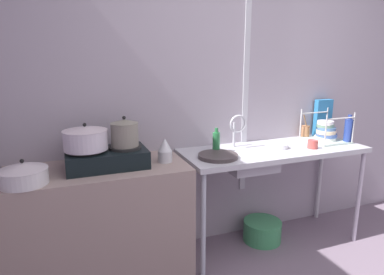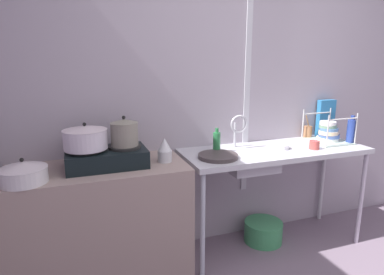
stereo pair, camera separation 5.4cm
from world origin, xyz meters
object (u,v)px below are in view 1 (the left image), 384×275
pot_on_left_burner (86,138)px  sink_basin (249,161)px  faucet (237,126)px  utensil_jar (305,131)px  pot_on_right_burner (125,133)px  bottle_by_sink (216,142)px  dish_rack (326,133)px  cup_by_rack (313,144)px  bottle_by_rack (349,130)px  cereal_box (323,118)px  frying_pan (218,156)px  small_bowl_on_drainboard (279,146)px  bucket_on_floor (262,231)px  pot_beside_stove (23,174)px  percolator (165,150)px  stove (107,158)px

pot_on_left_burner → sink_basin: pot_on_left_burner is taller
faucet → utensil_jar: (0.77, 0.11, -0.13)m
pot_on_left_burner → pot_on_right_burner: 0.25m
bottle_by_sink → faucet: bearing=13.9°
dish_rack → cup_by_rack: bearing=-149.7°
faucet → bottle_by_rack: (0.98, -0.18, -0.08)m
faucet → dish_rack: size_ratio=0.83×
pot_on_right_burner → dish_rack: size_ratio=0.62×
cereal_box → faucet: bearing=-170.6°
frying_pan → utensil_jar: (1.03, 0.30, 0.04)m
dish_rack → small_bowl_on_drainboard: 0.52m
bucket_on_floor → pot_beside_stove: bearing=-173.4°
faucet → bottle_by_sink: 0.24m
pot_on_left_burner → bucket_on_floor: 1.72m
frying_pan → cup_by_rack: 0.83m
pot_on_left_burner → cereal_box: 2.15m
pot_beside_stove → faucet: faucet is taller
sink_basin → bottle_by_rack: (0.94, -0.05, 0.18)m
percolator → frying_pan: percolator is taller
stove → percolator: 0.40m
cup_by_rack → cereal_box: bearing=41.2°
pot_beside_stove → cereal_box: 2.53m
stove → cup_by_rack: size_ratio=6.51×
percolator → dish_rack: 1.49m
faucet → cereal_box: size_ratio=0.81×
sink_basin → faucet: size_ratio=1.38×
bottle_by_sink → pot_beside_stove: bearing=-170.9°
pot_beside_stove → faucet: bearing=9.7°
frying_pan → utensil_jar: 1.07m
cereal_box → stove: bearing=-171.0°
cup_by_rack → bottle_by_rack: size_ratio=0.33×
pot_on_left_burner → pot_on_right_burner: pot_on_right_burner is taller
faucet → bottle_by_sink: faucet is taller
bottle_by_rack → bucket_on_floor: (-0.74, 0.12, -0.86)m
bottle_by_rack → bucket_on_floor: size_ratio=0.74×
dish_rack → stove: bearing=-178.7°
percolator → small_bowl_on_drainboard: (0.97, 0.02, -0.07)m
percolator → cereal_box: cereal_box is taller
pot_on_left_burner → faucet: bearing=5.5°
pot_beside_stove → dish_rack: bearing=4.7°
pot_on_right_burner → utensil_jar: bearing=7.4°
frying_pan → pot_beside_stove: bearing=-176.7°
sink_basin → dish_rack: bearing=4.7°
sink_basin → cup_by_rack: size_ratio=4.70×
stove → small_bowl_on_drainboard: stove is taller
bottle_by_rack → sink_basin: bearing=177.2°
pot_on_right_burner → small_bowl_on_drainboard: size_ratio=1.41×
faucet → utensil_jar: faucet is taller
cup_by_rack → bucket_on_floor: bearing=152.6°
dish_rack → bucket_on_floor: dish_rack is taller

